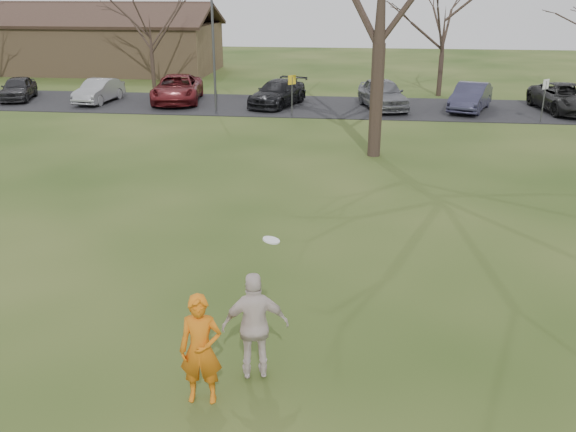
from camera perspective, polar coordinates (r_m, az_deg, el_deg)
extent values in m
plane|color=#1E380F|center=(10.29, -2.81, -15.79)|extent=(120.00, 120.00, 0.00)
cube|color=black|center=(33.74, 4.40, 10.15)|extent=(62.00, 6.50, 0.04)
imported|color=orange|center=(9.63, -8.16, -12.27)|extent=(0.70, 0.49, 1.82)
imported|color=#28282B|center=(38.83, -23.93, 10.87)|extent=(2.59, 4.12, 1.31)
imported|color=gray|center=(36.36, -17.28, 11.12)|extent=(1.64, 3.98, 1.28)
imported|color=maroon|center=(35.37, -10.31, 11.63)|extent=(3.32, 5.70, 1.49)
imported|color=black|center=(33.81, -0.97, 11.42)|extent=(3.18, 4.99, 1.35)
imported|color=slate|center=(33.27, 8.86, 11.23)|extent=(2.98, 4.92, 1.56)
imported|color=#2F2E46|center=(33.73, 16.71, 10.61)|extent=(2.87, 4.54, 1.41)
imported|color=black|center=(35.10, 24.54, 10.01)|extent=(3.03, 5.41, 1.43)
imported|color=beige|center=(9.97, -3.07, -10.21)|extent=(1.16, 0.69, 1.85)
cylinder|color=white|center=(9.49, -1.58, -2.28)|extent=(0.27, 0.27, 0.09)
cube|color=#8C6D4C|center=(51.10, -18.56, 14.69)|extent=(20.00, 8.00, 3.50)
cube|color=#33231C|center=(49.09, -19.93, 17.28)|extent=(20.60, 4.40, 1.78)
cube|color=#33231C|center=(52.81, -17.92, 17.65)|extent=(20.60, 4.40, 1.78)
cube|color=#38281E|center=(50.92, -18.98, 18.26)|extent=(20.60, 0.45, 0.20)
cylinder|color=#47474C|center=(31.71, -6.96, 14.84)|extent=(0.12, 0.12, 6.00)
cylinder|color=#47474C|center=(30.78, 0.37, 11.06)|extent=(0.06, 0.06, 2.00)
cube|color=yellow|center=(30.65, 0.38, 12.62)|extent=(0.35, 0.35, 0.45)
cylinder|color=#47474C|center=(31.75, 22.77, 9.78)|extent=(0.06, 0.06, 2.00)
cube|color=silver|center=(31.62, 22.98, 11.28)|extent=(0.35, 0.35, 0.45)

